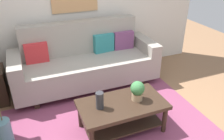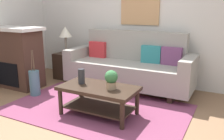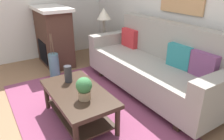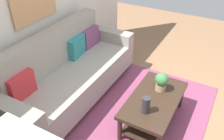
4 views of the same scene
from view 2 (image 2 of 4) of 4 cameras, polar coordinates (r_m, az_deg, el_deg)
name	(u,v)px [view 2 (image 2 of 4)]	position (r m, az deg, el deg)	size (l,w,h in m)	color
ground_plane	(77,122)	(3.36, -8.33, -12.18)	(8.95, 8.95, 0.00)	#8C6647
wall_back	(139,16)	(4.93, 6.37, 12.64)	(4.95, 0.10, 2.70)	silver
area_rug	(96,109)	(3.73, -3.80, -9.14)	(2.73, 1.69, 0.01)	#843D5B
couch	(129,66)	(4.55, 4.12, 0.84)	(2.40, 0.84, 1.08)	gray
throw_pillow_crimson	(98,49)	(4.95, -3.37, 4.90)	(0.36, 0.12, 0.32)	red
throw_pillow_teal	(151,54)	(4.48, 9.28, 3.73)	(0.36, 0.12, 0.32)	teal
throw_pillow_plum	(172,56)	(4.37, 14.01, 3.24)	(0.36, 0.12, 0.32)	#7A4270
coffee_table	(99,94)	(3.43, -3.20, -5.78)	(1.10, 0.60, 0.43)	#332319
tabletop_vase	(81,76)	(3.51, -7.30, -1.49)	(0.10, 0.10, 0.22)	#2D2D33
potted_plant_tabletop	(111,79)	(3.25, -0.18, -2.14)	(0.18, 0.18, 0.26)	tan
side_table	(67,66)	(5.36, -10.69, 1.05)	(0.44, 0.44, 0.56)	#332319
table_lamp	(65,33)	(5.24, -11.05, 8.66)	(0.28, 0.28, 0.57)	gray
fireplace	(17,57)	(4.97, -21.59, 2.86)	(1.02, 0.58, 1.16)	#472D23
floor_vase	(35,83)	(4.41, -17.94, -3.03)	(0.18, 0.18, 0.45)	slate
floor_vase_branch_a	(34,61)	(4.30, -18.16, 2.10)	(0.01, 0.01, 0.36)	brown
floor_vase_branch_b	(33,60)	(4.33, -18.28, 2.18)	(0.01, 0.01, 0.36)	brown
floor_vase_branch_c	(32,61)	(4.31, -18.61, 2.09)	(0.01, 0.01, 0.36)	brown
framed_painting	(140,4)	(4.85, 6.65, 15.26)	(0.79, 0.03, 0.78)	tan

